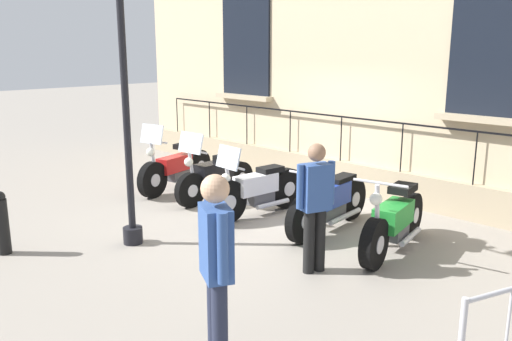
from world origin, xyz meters
The scene contains 10 objects.
ground_plane centered at (0.00, 0.00, 0.00)m, with size 60.00×60.00×0.00m, color gray.
motorcycle_red centered at (0.28, -2.37, 0.43)m, with size 2.07×0.75×1.39m.
motorcycle_black centered at (0.24, -1.23, 0.44)m, with size 1.89×0.69×1.34m.
motorcycle_white centered at (0.33, -0.04, 0.44)m, with size 2.04×0.65×1.26m.
motorcycle_blue centered at (0.07, 1.25, 0.43)m, with size 2.13×0.62×1.03m.
motorcycle_green centered at (0.14, 2.43, 0.42)m, with size 2.11×0.75×1.13m.
lamppost centered at (2.53, -0.41, 2.76)m, with size 0.28×0.98×4.54m.
bollard centered at (3.99, -1.32, 0.45)m, with size 0.17×0.17×0.89m.
pedestrian_standing centered at (3.71, 2.81, 1.02)m, with size 0.36×0.48×1.78m.
pedestrian_walking centered at (1.46, 2.08, 0.93)m, with size 0.50×0.33×1.65m.
Camera 1 is at (6.42, 5.97, 2.78)m, focal length 37.14 mm.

